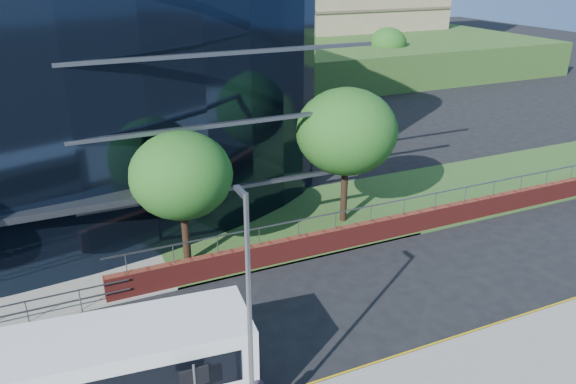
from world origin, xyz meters
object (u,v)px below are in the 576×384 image
tree_far_d (347,132)px  streetlight_east (249,319)px  tree_far_c (181,175)px  tree_dist_e (268,52)px  tree_dist_f (388,44)px

tree_far_d → streetlight_east: bearing=-129.4°
tree_far_c → tree_dist_e: 35.36m
tree_dist_e → tree_dist_f: bearing=7.1°
tree_far_c → streetlight_east: size_ratio=0.81×
tree_dist_e → streetlight_east: 45.85m
tree_far_c → tree_far_d: tree_far_d is taller
tree_far_c → tree_far_d: size_ratio=0.87×
tree_dist_e → tree_far_c: bearing=-118.7°
tree_dist_f → tree_far_c: bearing=-135.0°
tree_far_c → streetlight_east: streetlight_east is taller
tree_far_c → tree_dist_f: tree_far_c is taller
tree_dist_f → streetlight_east: streetlight_east is taller
tree_far_c → tree_far_d: (9.00, 1.00, 0.65)m
tree_far_c → tree_far_d: 9.08m
tree_far_c → tree_dist_e: (17.00, 31.00, 0.00)m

